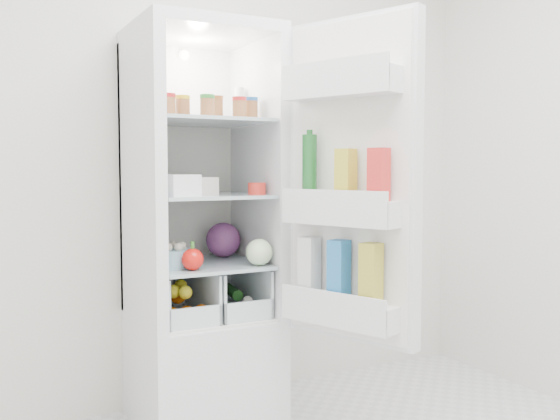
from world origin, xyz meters
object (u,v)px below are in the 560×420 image
mushroom_bowl (173,258)px  fridge_door (348,188)px  refrigerator (199,278)px  red_cabbage (223,240)px

mushroom_bowl → fridge_door: size_ratio=0.13×
mushroom_bowl → refrigerator: bearing=38.6°
refrigerator → mushroom_bowl: (-0.16, -0.13, 0.12)m
red_cabbage → fridge_door: fridge_door is taller
red_cabbage → mushroom_bowl: (-0.31, -0.19, -0.04)m
red_cabbage → mushroom_bowl: red_cabbage is taller
red_cabbage → mushroom_bowl: size_ratio=1.00×
refrigerator → red_cabbage: (0.15, 0.06, 0.17)m
refrigerator → fridge_door: size_ratio=1.38×
refrigerator → mushroom_bowl: 0.24m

